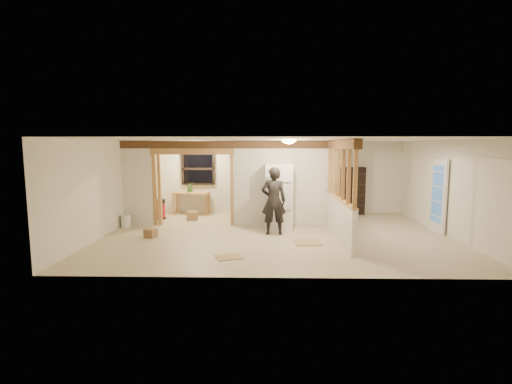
{
  "coord_description": "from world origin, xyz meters",
  "views": [
    {
      "loc": [
        -0.31,
        -9.63,
        2.34
      ],
      "look_at": [
        -0.52,
        0.4,
        1.09
      ],
      "focal_mm": 26.0,
      "sensor_mm": 36.0,
      "label": 1
    }
  ],
  "objects_px": {
    "refrigerator": "(279,196)",
    "bookshelf": "(353,191)",
    "woman": "(274,201)",
    "shop_vac": "(158,209)",
    "work_table": "(191,203)"
  },
  "relations": [
    {
      "from": "woman",
      "to": "bookshelf",
      "type": "bearing_deg",
      "value": -133.84
    },
    {
      "from": "refrigerator",
      "to": "shop_vac",
      "type": "xyz_separation_m",
      "value": [
        -3.82,
        1.27,
        -0.6
      ]
    },
    {
      "from": "refrigerator",
      "to": "woman",
      "type": "distance_m",
      "value": 0.74
    },
    {
      "from": "woman",
      "to": "work_table",
      "type": "relative_size",
      "value": 1.47
    },
    {
      "from": "shop_vac",
      "to": "work_table",
      "type": "bearing_deg",
      "value": 43.35
    },
    {
      "from": "work_table",
      "to": "shop_vac",
      "type": "distance_m",
      "value": 1.25
    },
    {
      "from": "woman",
      "to": "shop_vac",
      "type": "relative_size",
      "value": 2.78
    },
    {
      "from": "woman",
      "to": "work_table",
      "type": "xyz_separation_m",
      "value": [
        -2.75,
        2.85,
        -0.52
      ]
    },
    {
      "from": "refrigerator",
      "to": "bookshelf",
      "type": "distance_m",
      "value": 3.48
    },
    {
      "from": "bookshelf",
      "to": "work_table",
      "type": "bearing_deg",
      "value": -178.44
    },
    {
      "from": "work_table",
      "to": "bookshelf",
      "type": "bearing_deg",
      "value": 9.42
    },
    {
      "from": "woman",
      "to": "shop_vac",
      "type": "xyz_separation_m",
      "value": [
        -3.66,
        1.99,
        -0.58
      ]
    },
    {
      "from": "refrigerator",
      "to": "shop_vac",
      "type": "distance_m",
      "value": 4.07
    },
    {
      "from": "refrigerator",
      "to": "work_table",
      "type": "bearing_deg",
      "value": 143.91
    },
    {
      "from": "woman",
      "to": "shop_vac",
      "type": "distance_m",
      "value": 4.2
    }
  ]
}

